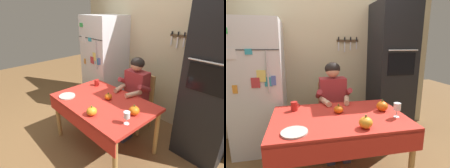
{
  "view_description": "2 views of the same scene",
  "coord_description": "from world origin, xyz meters",
  "views": [
    {
      "loc": [
        1.69,
        -1.31,
        1.93
      ],
      "look_at": [
        -0.01,
        0.27,
        0.94
      ],
      "focal_mm": 29.01,
      "sensor_mm": 36.0,
      "label": 1
    },
    {
      "loc": [
        -0.39,
        -1.68,
        1.49
      ],
      "look_at": [
        0.02,
        0.25,
        1.05
      ],
      "focal_mm": 29.31,
      "sensor_mm": 36.0,
      "label": 2
    }
  ],
  "objects": [
    {
      "name": "back_wall_assembly",
      "position": [
        0.05,
        1.35,
        1.3
      ],
      "size": [
        3.7,
        0.13,
        2.6
      ],
      "color": "#BCAD89",
      "rests_on": "ground"
    },
    {
      "name": "refrigerator",
      "position": [
        -0.95,
        0.96,
        0.9
      ],
      "size": [
        0.68,
        0.71,
        1.8
      ],
      "color": "silver",
      "rests_on": "ground"
    },
    {
      "name": "wall_oven",
      "position": [
        1.05,
        1.0,
        1.05
      ],
      "size": [
        0.6,
        0.64,
        2.1
      ],
      "color": "black",
      "rests_on": "ground"
    },
    {
      "name": "dining_table",
      "position": [
        0.0,
        0.08,
        0.66
      ],
      "size": [
        1.4,
        0.9,
        0.74
      ],
      "color": "tan",
      "rests_on": "ground"
    },
    {
      "name": "chair_behind_person",
      "position": [
        0.05,
        0.87,
        0.51
      ],
      "size": [
        0.4,
        0.4,
        0.93
      ],
      "color": "tan",
      "rests_on": "ground"
    },
    {
      "name": "seated_person",
      "position": [
        0.05,
        0.68,
        0.74
      ],
      "size": [
        0.47,
        0.55,
        1.25
      ],
      "color": "#38384C",
      "rests_on": "ground"
    },
    {
      "name": "coffee_mug",
      "position": [
        -0.47,
        0.36,
        0.79
      ],
      "size": [
        0.1,
        0.08,
        0.1
      ],
      "color": "#B2231E",
      "rests_on": "dining_table"
    },
    {
      "name": "wine_glass",
      "position": [
        0.58,
        -0.06,
        0.85
      ],
      "size": [
        0.07,
        0.07,
        0.15
      ],
      "color": "white",
      "rests_on": "dining_table"
    },
    {
      "name": "pumpkin_large",
      "position": [
        0.51,
        0.15,
        0.79
      ],
      "size": [
        0.13,
        0.13,
        0.13
      ],
      "color": "orange",
      "rests_on": "dining_table"
    },
    {
      "name": "pumpkin_medium",
      "position": [
        0.18,
        -0.23,
        0.79
      ],
      "size": [
        0.13,
        0.13,
        0.13
      ],
      "color": "orange",
      "rests_on": "dining_table"
    },
    {
      "name": "pumpkin_small",
      "position": [
        0.01,
        0.18,
        0.78
      ],
      "size": [
        0.11,
        0.11,
        0.11
      ],
      "color": "orange",
      "rests_on": "dining_table"
    },
    {
      "name": "serving_tray",
      "position": [
        -0.46,
        -0.2,
        0.75
      ],
      "size": [
        0.23,
        0.23,
        0.02
      ],
      "primitive_type": "cylinder",
      "color": "#B7B2A8",
      "rests_on": "dining_table"
    }
  ]
}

